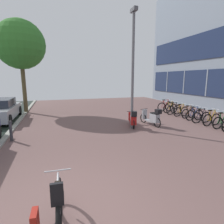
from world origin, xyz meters
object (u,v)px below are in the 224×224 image
Objects in this scene: bicycle_rack_06 at (189,113)px; bicycle_rack_07 at (181,111)px; bicycle_rack_03 at (212,119)px; scooter_near at (133,119)px; bollard_far at (11,131)px; scooter_mid at (152,117)px; bicycle_rack_10 at (165,107)px; bicycle_rack_08 at (174,110)px; parked_car_far at (1,110)px; bicycle_rack_04 at (201,117)px; bicycle_foreground at (57,208)px; bicycle_rack_05 at (194,115)px; bicycle_rack_02 at (222,122)px; lamp_post at (133,65)px; bicycle_rack_09 at (170,108)px; street_tree at (20,45)px.

bicycle_rack_07 is (-0.08, 0.68, 0.01)m from bicycle_rack_06.
bicycle_rack_03 is at bearing -93.71° from bicycle_rack_06.
bollard_far is at bearing -175.04° from scooter_near.
bicycle_rack_10 is at bearing 48.04° from scooter_mid.
bicycle_rack_08 is 11.85m from parked_car_far.
bicycle_rack_04 is 1.06× the size of bicycle_rack_06.
scooter_near is at bearing -29.35° from parked_car_far.
scooter_mid is at bearing -152.28° from bicycle_rack_07.
bicycle_foreground reaches higher than bicycle_rack_08.
parked_car_far reaches higher than bicycle_rack_05.
bicycle_rack_05 is 2.03m from bicycle_rack_08.
bicycle_rack_03 is (-0.01, 0.68, 0.01)m from bicycle_rack_02.
parked_car_far is at bearing 162.15° from bicycle_rack_05.
lamp_post is (-1.35, -0.19, 2.83)m from scooter_mid.
bicycle_rack_03 is 0.92× the size of bicycle_rack_10.
bicycle_rack_09 is at bearing 34.73° from lamp_post.
bollard_far is (-10.31, -0.84, 0.10)m from bicycle_rack_05.
scooter_near is at bearing 4.96° from bollard_far.
bicycle_rack_07 is at bearing 88.66° from bicycle_rack_05.
bicycle_rack_03 is at bearing -91.11° from bicycle_rack_07.
bollard_far is (-10.30, 1.19, 0.11)m from bicycle_rack_02.
bicycle_rack_08 is (-0.09, 0.68, 0.01)m from bicycle_rack_07.
bicycle_rack_05 and bicycle_rack_09 have the same top height.
bicycle_rack_07 is at bearing -92.99° from bicycle_rack_09.
bicycle_rack_10 is 0.89× the size of scooter_near.
scooter_near is at bearing -46.14° from street_tree.
lamp_post is at bearing 178.54° from bicycle_rack_04.
bicycle_rack_07 is at bearing 11.97° from bollard_far.
lamp_post is (-4.55, -2.59, 2.96)m from bicycle_rack_08.
bicycle_rack_03 is 2.70m from bicycle_rack_07.
bicycle_rack_03 reaches higher than bicycle_rack_02.
bicycle_rack_06 is at bearing 87.46° from bicycle_rack_02.
bicycle_rack_04 is at bearing -1.46° from lamp_post.
street_tree reaches higher than parked_car_far.
bicycle_rack_06 is 0.86× the size of bicycle_rack_10.
bicycle_rack_09 is (8.63, 8.91, -0.06)m from bicycle_foreground.
bicycle_rack_10 reaches higher than bollard_far.
bicycle_rack_03 is 0.99× the size of bicycle_rack_08.
bicycle_rack_04 is at bearing -5.43° from scooter_mid.
bicycle_rack_09 is at bearing -91.44° from bicycle_rack_10.
bicycle_rack_09 reaches higher than bicycle_rack_07.
bicycle_rack_09 reaches higher than bicycle_rack_02.
bicycle_rack_08 is at bearing 44.19° from bicycle_foreground.
bicycle_rack_06 is 12.92m from street_tree.
lamp_post is (-4.59, 0.79, 2.96)m from bicycle_rack_03.
bicycle_foreground is at bearing -132.05° from bicycle_rack_10.
bicycle_rack_05 is 5.51m from lamp_post.
bicycle_rack_09 reaches higher than bollard_far.
bicycle_rack_07 is at bearing 86.00° from bicycle_rack_04.
bicycle_rack_05 reaches higher than bicycle_rack_06.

